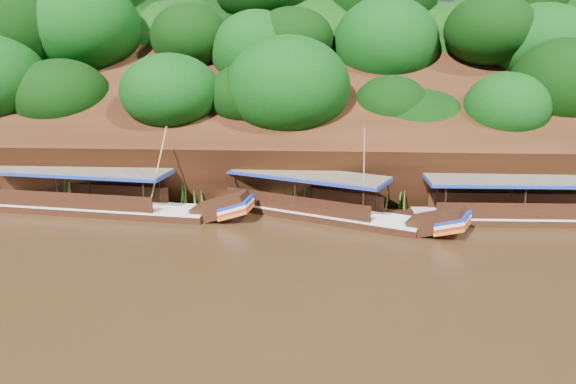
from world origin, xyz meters
TOP-DOWN VIEW (x-y plane):
  - ground at (0.00, 0.00)m, footprint 160.00×160.00m
  - riverbank at (-0.01, 22.73)m, footprint 120.00×30.06m
  - boat_0 at (13.81, 7.61)m, footprint 15.13×2.76m
  - boat_1 at (1.89, 7.52)m, footprint 14.01×7.81m
  - boat_2 at (-10.73, 7.79)m, footprint 16.28×4.20m
  - reeds at (-4.20, 9.55)m, footprint 50.22×2.25m

SIDE VIEW (x-z plane):
  - ground at x=0.00m, z-range 0.00..0.00m
  - boat_0 at x=13.81m, z-range -2.37..3.48m
  - boat_1 at x=1.89m, z-range -2.38..3.51m
  - boat_2 at x=-10.73m, z-range -2.24..3.38m
  - reeds at x=-4.20m, z-range -0.11..1.82m
  - riverbank at x=-0.01m, z-range -7.81..11.59m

